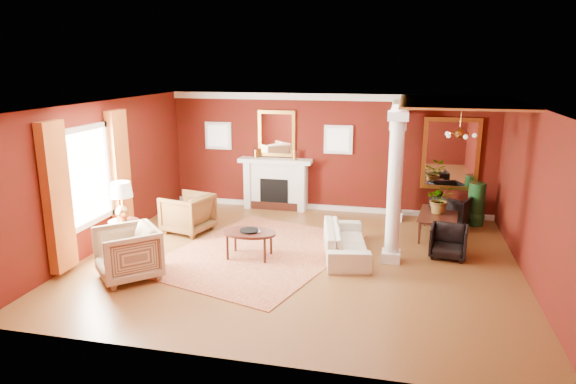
% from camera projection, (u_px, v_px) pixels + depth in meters
% --- Properties ---
extents(ground, '(8.00, 8.00, 0.00)m').
position_uv_depth(ground, '(299.00, 259.00, 9.73)').
color(ground, brown).
rests_on(ground, ground).
extents(room_shell, '(8.04, 7.04, 2.92)m').
position_uv_depth(room_shell, '(300.00, 155.00, 9.23)').
color(room_shell, '#560C0C').
rests_on(room_shell, ground).
extents(fireplace, '(1.85, 0.42, 1.29)m').
position_uv_depth(fireplace, '(276.00, 184.00, 12.98)').
color(fireplace, white).
rests_on(fireplace, ground).
extents(overmantel_mirror, '(0.95, 0.07, 1.15)m').
position_uv_depth(overmantel_mirror, '(277.00, 134.00, 12.81)').
color(overmantel_mirror, gold).
rests_on(overmantel_mirror, fireplace).
extents(flank_window_left, '(0.70, 0.07, 0.70)m').
position_uv_depth(flank_window_left, '(218.00, 136.00, 13.18)').
color(flank_window_left, white).
rests_on(flank_window_left, room_shell).
extents(flank_window_right, '(0.70, 0.07, 0.70)m').
position_uv_depth(flank_window_right, '(338.00, 140.00, 12.50)').
color(flank_window_right, white).
rests_on(flank_window_right, room_shell).
extents(left_window, '(0.21, 2.55, 2.60)m').
position_uv_depth(left_window, '(91.00, 183.00, 9.66)').
color(left_window, white).
rests_on(left_window, room_shell).
extents(column_front, '(0.36, 0.36, 2.80)m').
position_uv_depth(column_front, '(395.00, 188.00, 9.29)').
color(column_front, white).
rests_on(column_front, ground).
extents(column_back, '(0.36, 0.36, 2.80)m').
position_uv_depth(column_back, '(398.00, 161.00, 11.84)').
color(column_back, white).
rests_on(column_back, ground).
extents(header_beam, '(0.30, 3.20, 0.32)m').
position_uv_depth(header_beam, '(400.00, 113.00, 10.51)').
color(header_beam, white).
rests_on(header_beam, column_front).
extents(amber_ceiling, '(2.30, 3.40, 0.04)m').
position_uv_depth(amber_ceiling, '(460.00, 102.00, 10.06)').
color(amber_ceiling, '#CE803C').
rests_on(amber_ceiling, room_shell).
extents(dining_mirror, '(1.30, 0.07, 1.70)m').
position_uv_depth(dining_mirror, '(451.00, 154.00, 11.98)').
color(dining_mirror, gold).
rests_on(dining_mirror, room_shell).
extents(chandelier, '(0.60, 0.62, 0.75)m').
position_uv_depth(chandelier, '(460.00, 134.00, 10.25)').
color(chandelier, '#B17B37').
rests_on(chandelier, room_shell).
extents(crown_trim, '(8.00, 0.08, 0.16)m').
position_uv_depth(crown_trim, '(329.00, 97.00, 12.30)').
color(crown_trim, white).
rests_on(crown_trim, room_shell).
extents(base_trim, '(8.00, 0.08, 0.12)m').
position_uv_depth(base_trim, '(327.00, 208.00, 12.98)').
color(base_trim, white).
rests_on(base_trim, ground).
extents(rug, '(4.01, 4.68, 0.02)m').
position_uv_depth(rug, '(258.00, 253.00, 10.05)').
color(rug, maroon).
rests_on(rug, ground).
extents(sofa, '(0.95, 2.07, 0.78)m').
position_uv_depth(sofa, '(346.00, 236.00, 9.84)').
color(sofa, white).
rests_on(sofa, ground).
extents(armchair_leopard, '(1.05, 1.10, 0.94)m').
position_uv_depth(armchair_leopard, '(188.00, 211.00, 11.20)').
color(armchair_leopard, black).
rests_on(armchair_leopard, ground).
extents(armchair_stripe, '(1.33, 1.33, 1.00)m').
position_uv_depth(armchair_stripe, '(127.00, 251.00, 8.77)').
color(armchair_stripe, '#C8B085').
rests_on(armchair_stripe, ground).
extents(coffee_table, '(1.04, 1.04, 0.52)m').
position_uv_depth(coffee_table, '(249.00, 234.00, 9.71)').
color(coffee_table, black).
rests_on(coffee_table, ground).
extents(coffee_book, '(0.15, 0.09, 0.22)m').
position_uv_depth(coffee_book, '(251.00, 226.00, 9.67)').
color(coffee_book, black).
rests_on(coffee_book, coffee_table).
extents(side_table, '(0.58, 0.58, 1.44)m').
position_uv_depth(side_table, '(123.00, 206.00, 9.78)').
color(side_table, black).
rests_on(side_table, ground).
extents(dining_table, '(0.65, 1.45, 0.79)m').
position_uv_depth(dining_table, '(440.00, 219.00, 10.94)').
color(dining_table, black).
rests_on(dining_table, ground).
extents(dining_chair_near, '(0.74, 0.71, 0.68)m').
position_uv_depth(dining_chair_near, '(449.00, 240.00, 9.77)').
color(dining_chair_near, black).
rests_on(dining_chair_near, ground).
extents(dining_chair_far, '(0.99, 0.96, 0.80)m').
position_uv_depth(dining_chair_far, '(451.00, 209.00, 11.60)').
color(dining_chair_far, black).
rests_on(dining_chair_far, ground).
extents(green_urn, '(0.42, 0.42, 1.00)m').
position_uv_depth(green_urn, '(476.00, 208.00, 11.71)').
color(green_urn, '#14401A').
rests_on(green_urn, ground).
extents(potted_plant, '(0.60, 0.66, 0.48)m').
position_uv_depth(potted_plant, '(441.00, 189.00, 10.85)').
color(potted_plant, '#26591E').
rests_on(potted_plant, dining_table).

